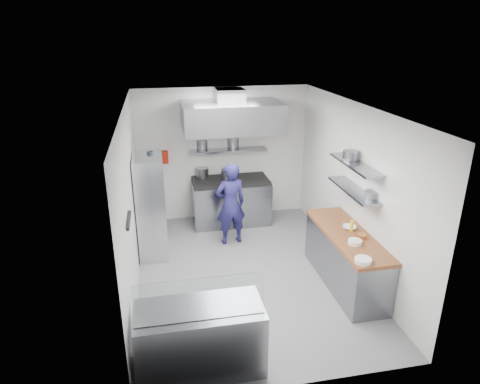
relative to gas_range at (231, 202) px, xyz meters
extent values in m
plane|color=slate|center=(-0.10, -2.10, -0.45)|extent=(5.00, 5.00, 0.00)
plane|color=silver|center=(-0.10, -2.10, 2.35)|extent=(5.00, 5.00, 0.00)
cube|color=white|center=(-0.10, 0.40, 0.95)|extent=(3.60, 2.80, 0.02)
cube|color=white|center=(-0.10, -4.60, 0.95)|extent=(3.60, 2.80, 0.02)
cube|color=white|center=(-1.90, -2.10, 0.95)|extent=(2.80, 5.00, 0.02)
cube|color=white|center=(1.70, -2.10, 0.95)|extent=(2.80, 5.00, 0.02)
cube|color=gray|center=(0.00, 0.00, 0.00)|extent=(1.60, 0.80, 0.90)
cube|color=black|center=(0.00, 0.00, 0.48)|extent=(1.57, 0.78, 0.06)
cylinder|color=slate|center=(-0.55, 0.28, 0.61)|extent=(0.26, 0.26, 0.20)
cylinder|color=slate|center=(-0.05, -0.04, 0.63)|extent=(0.30, 0.30, 0.24)
cube|color=gray|center=(0.00, 0.24, 1.07)|extent=(1.60, 0.30, 0.04)
cylinder|color=slate|center=(-0.53, 0.46, 1.18)|extent=(0.26, 0.26, 0.18)
cylinder|color=slate|center=(0.13, 0.45, 1.20)|extent=(0.27, 0.27, 0.22)
cube|color=gray|center=(0.00, -0.18, 1.85)|extent=(1.90, 1.15, 0.55)
cube|color=slate|center=(0.00, 0.05, 2.23)|extent=(0.55, 0.55, 0.24)
cube|color=#AC1D0D|center=(-1.35, 0.34, 0.97)|extent=(0.22, 0.10, 0.26)
imported|color=#1B194D|center=(-0.17, -0.93, 0.35)|extent=(0.63, 0.47, 1.60)
cube|color=silver|center=(-1.63, -1.03, 0.48)|extent=(0.50, 0.90, 1.85)
cube|color=white|center=(-1.63, -1.07, 0.35)|extent=(0.17, 0.21, 0.19)
cube|color=yellow|center=(-1.63, -0.76, 0.85)|extent=(0.15, 0.19, 0.17)
cylinder|color=black|center=(-1.58, -0.90, 1.35)|extent=(0.11, 0.11, 0.18)
cube|color=black|center=(-1.88, -3.00, 1.10)|extent=(0.04, 0.55, 0.05)
cube|color=gray|center=(1.38, -2.70, -0.03)|extent=(0.62, 2.00, 0.84)
cube|color=brown|center=(1.38, -2.70, 0.42)|extent=(0.65, 2.04, 0.06)
cylinder|color=white|center=(1.20, -3.57, 0.48)|extent=(0.23, 0.23, 0.06)
cylinder|color=white|center=(1.33, -3.04, 0.48)|extent=(0.21, 0.21, 0.06)
cylinder|color=#D17F3A|center=(1.50, -2.89, 0.48)|extent=(0.16, 0.16, 0.06)
cylinder|color=yellow|center=(1.46, -2.64, 0.54)|extent=(0.06, 0.06, 0.18)
imported|color=white|center=(1.46, -2.56, 0.48)|extent=(0.28, 0.28, 0.05)
cube|color=gray|center=(1.54, -2.40, 1.05)|extent=(0.30, 1.30, 0.04)
cube|color=gray|center=(1.54, -2.40, 1.47)|extent=(0.30, 1.30, 0.04)
cylinder|color=slate|center=(1.68, -2.79, 1.12)|extent=(0.24, 0.24, 0.10)
cylinder|color=slate|center=(1.55, -2.18, 1.56)|extent=(0.24, 0.24, 0.14)
cube|color=gray|center=(-1.10, -4.10, -0.03)|extent=(1.50, 0.70, 0.85)
cube|color=silver|center=(-1.10, -4.22, 0.62)|extent=(1.47, 0.19, 0.42)
camera|label=1|loc=(-1.44, -8.25, 3.42)|focal=32.00mm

